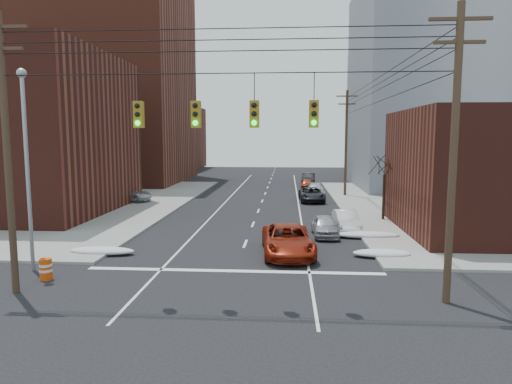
# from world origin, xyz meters

# --- Properties ---
(ground) EXTENTS (160.00, 160.00, 0.00)m
(ground) POSITION_xyz_m (0.00, 0.00, 0.00)
(ground) COLOR black
(ground) RESTS_ON ground
(building_brick_tall) EXTENTS (24.00, 20.00, 30.00)m
(building_brick_tall) POSITION_xyz_m (-24.00, 48.00, 15.00)
(building_brick_tall) COLOR maroon
(building_brick_tall) RESTS_ON ground
(building_brick_far) EXTENTS (22.00, 18.00, 12.00)m
(building_brick_far) POSITION_xyz_m (-26.00, 74.00, 6.00)
(building_brick_far) COLOR #502018
(building_brick_far) RESTS_ON ground
(building_office) EXTENTS (22.00, 20.00, 25.00)m
(building_office) POSITION_xyz_m (22.00, 44.00, 12.50)
(building_office) COLOR gray
(building_office) RESTS_ON ground
(building_glass) EXTENTS (20.00, 18.00, 22.00)m
(building_glass) POSITION_xyz_m (24.00, 70.00, 11.00)
(building_glass) COLOR gray
(building_glass) RESTS_ON ground
(utility_pole_left) EXTENTS (2.20, 0.28, 11.00)m
(utility_pole_left) POSITION_xyz_m (-8.50, 3.00, 5.78)
(utility_pole_left) COLOR #473323
(utility_pole_left) RESTS_ON ground
(utility_pole_right) EXTENTS (2.20, 0.28, 11.00)m
(utility_pole_right) POSITION_xyz_m (8.50, 3.00, 5.78)
(utility_pole_right) COLOR #473323
(utility_pole_right) RESTS_ON ground
(utility_pole_far) EXTENTS (2.20, 0.28, 11.00)m
(utility_pole_far) POSITION_xyz_m (8.50, 34.00, 5.78)
(utility_pole_far) COLOR #473323
(utility_pole_far) RESTS_ON ground
(traffic_signals) EXTENTS (17.00, 0.42, 2.02)m
(traffic_signals) POSITION_xyz_m (0.10, 2.97, 7.17)
(traffic_signals) COLOR black
(traffic_signals) RESTS_ON ground
(street_light) EXTENTS (0.44, 0.44, 9.32)m
(street_light) POSITION_xyz_m (-9.50, 6.00, 5.54)
(street_light) COLOR gray
(street_light) RESTS_ON ground
(bare_tree) EXTENTS (2.09, 2.20, 4.93)m
(bare_tree) POSITION_xyz_m (9.59, 20.00, 2.32)
(bare_tree) COLOR black
(bare_tree) RESTS_ON ground
(snow_nw) EXTENTS (3.50, 1.08, 0.42)m
(snow_nw) POSITION_xyz_m (-7.40, 9.00, 0.21)
(snow_nw) COLOR silver
(snow_nw) RESTS_ON ground
(snow_ne) EXTENTS (3.00, 1.08, 0.42)m
(snow_ne) POSITION_xyz_m (7.40, 9.50, 0.21)
(snow_ne) COLOR silver
(snow_ne) RESTS_ON ground
(snow_east_far) EXTENTS (4.00, 1.08, 0.42)m
(snow_east_far) POSITION_xyz_m (7.40, 14.00, 0.21)
(snow_east_far) COLOR silver
(snow_east_far) RESTS_ON ground
(red_pickup) EXTENTS (3.07, 5.84, 1.57)m
(red_pickup) POSITION_xyz_m (2.49, 9.71, 0.78)
(red_pickup) COLOR maroon
(red_pickup) RESTS_ON ground
(parked_car_a) EXTENTS (1.65, 3.88, 1.31)m
(parked_car_a) POSITION_xyz_m (4.83, 14.45, 0.65)
(parked_car_a) COLOR #A5A5AA
(parked_car_a) RESTS_ON ground
(parked_car_b) EXTENTS (1.60, 4.16, 1.35)m
(parked_car_b) POSITION_xyz_m (6.40, 16.23, 0.68)
(parked_car_b) COLOR silver
(parked_car_b) RESTS_ON ground
(parked_car_c) EXTENTS (2.52, 5.06, 1.38)m
(parked_car_c) POSITION_xyz_m (4.80, 29.93, 0.69)
(parked_car_c) COLOR black
(parked_car_c) RESTS_ON ground
(parked_car_d) EXTENTS (1.90, 4.44, 1.28)m
(parked_car_d) POSITION_xyz_m (5.44, 34.23, 0.64)
(parked_car_d) COLOR #BBBBC0
(parked_car_d) RESTS_ON ground
(parked_car_e) EXTENTS (1.69, 3.67, 1.22)m
(parked_car_e) POSITION_xyz_m (4.80, 40.54, 0.61)
(parked_car_e) COLOR maroon
(parked_car_e) RESTS_ON ground
(parked_car_f) EXTENTS (1.97, 4.89, 1.58)m
(parked_car_f) POSITION_xyz_m (5.17, 45.38, 0.79)
(parked_car_f) COLOR black
(parked_car_f) RESTS_ON ground
(lot_car_a) EXTENTS (4.63, 2.45, 1.45)m
(lot_car_a) POSITION_xyz_m (-15.16, 24.61, 0.88)
(lot_car_a) COLOR white
(lot_car_a) RESTS_ON sidewalk_nw
(lot_car_b) EXTENTS (5.05, 2.86, 1.33)m
(lot_car_b) POSITION_xyz_m (-12.76, 27.89, 0.81)
(lot_car_b) COLOR silver
(lot_car_b) RESTS_ON sidewalk_nw
(lot_car_c) EXTENTS (5.30, 3.38, 1.43)m
(lot_car_c) POSITION_xyz_m (-19.26, 19.74, 0.87)
(lot_car_c) COLOR black
(lot_car_c) RESTS_ON sidewalk_nw
(lot_car_d) EXTENTS (4.23, 1.82, 1.42)m
(lot_car_d) POSITION_xyz_m (-18.63, 30.91, 0.86)
(lot_car_d) COLOR #9E9FA3
(lot_car_d) RESTS_ON sidewalk_nw
(construction_barrel) EXTENTS (0.71, 0.71, 0.95)m
(construction_barrel) POSITION_xyz_m (-8.14, 4.66, 0.49)
(construction_barrel) COLOR #D8450B
(construction_barrel) RESTS_ON ground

